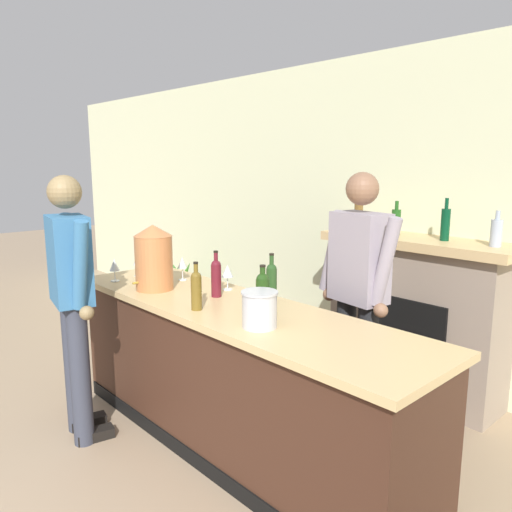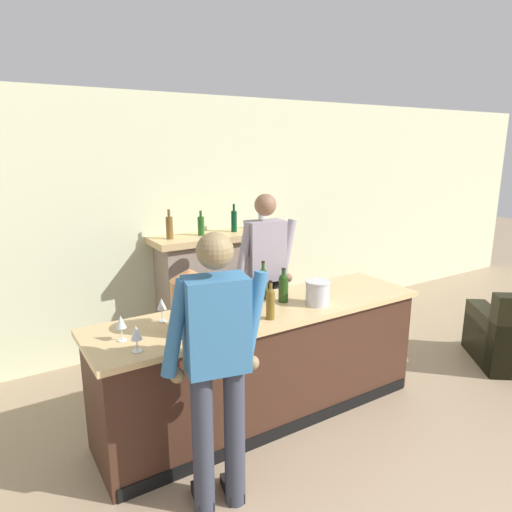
% 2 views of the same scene
% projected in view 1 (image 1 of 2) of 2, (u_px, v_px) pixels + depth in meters
% --- Properties ---
extents(wall_back_panel, '(12.00, 0.07, 2.75)m').
position_uv_depth(wall_back_panel, '(421.00, 219.00, 4.09)').
color(wall_back_panel, beige).
rests_on(wall_back_panel, ground_plane).
extents(bar_counter, '(2.80, 0.74, 0.95)m').
position_uv_depth(bar_counter, '(233.00, 376.00, 3.22)').
color(bar_counter, '#3E2419').
rests_on(bar_counter, ground_plane).
extents(fireplace_stone, '(1.51, 0.52, 1.58)m').
position_uv_depth(fireplace_stone, '(415.00, 315.00, 3.95)').
color(fireplace_stone, gray).
rests_on(fireplace_stone, ground_plane).
extents(potted_plant_corner, '(0.42, 0.42, 0.74)m').
position_uv_depth(potted_plant_corner, '(176.00, 291.00, 5.93)').
color(potted_plant_corner, '#4E503A').
rests_on(potted_plant_corner, ground_plane).
extents(person_customer, '(0.65, 0.36, 1.76)m').
position_uv_depth(person_customer, '(73.00, 297.00, 3.23)').
color(person_customer, '#353947').
rests_on(person_customer, ground_plane).
extents(person_bartender, '(0.65, 0.34, 1.78)m').
position_uv_depth(person_bartender, '(358.00, 295.00, 3.25)').
color(person_bartender, black).
rests_on(person_bartender, ground_plane).
extents(copper_dispenser, '(0.27, 0.31, 0.46)m').
position_uv_depth(copper_dispenser, '(154.00, 257.00, 3.50)').
color(copper_dispenser, '#C67744').
rests_on(copper_dispenser, bar_counter).
extents(ice_bucket_steel, '(0.20, 0.20, 0.20)m').
position_uv_depth(ice_bucket_steel, '(260.00, 309.00, 2.71)').
color(ice_bucket_steel, silver).
rests_on(ice_bucket_steel, bar_counter).
extents(wine_bottle_riesling_slim, '(0.07, 0.07, 0.33)m').
position_uv_depth(wine_bottle_riesling_slim, '(271.00, 282.00, 3.16)').
color(wine_bottle_riesling_slim, '#24461D').
rests_on(wine_bottle_riesling_slim, bar_counter).
extents(wine_bottle_burgundy_dark, '(0.07, 0.07, 0.31)m').
position_uv_depth(wine_bottle_burgundy_dark, '(216.00, 276.00, 3.32)').
color(wine_bottle_burgundy_dark, maroon).
rests_on(wine_bottle_burgundy_dark, bar_counter).
extents(wine_bottle_cabernet_heavy, '(0.07, 0.07, 0.30)m').
position_uv_depth(wine_bottle_cabernet_heavy, '(196.00, 289.00, 3.03)').
color(wine_bottle_cabernet_heavy, brown).
rests_on(wine_bottle_cabernet_heavy, bar_counter).
extents(wine_bottle_port_short, '(0.08, 0.08, 0.29)m').
position_uv_depth(wine_bottle_port_short, '(263.00, 291.00, 2.98)').
color(wine_bottle_port_short, '#1F3F14').
rests_on(wine_bottle_port_short, bar_counter).
extents(wine_glass_near_bucket, '(0.07, 0.07, 0.17)m').
position_uv_depth(wine_glass_near_bucket, '(114.00, 266.00, 3.76)').
color(wine_glass_near_bucket, silver).
rests_on(wine_glass_near_bucket, bar_counter).
extents(wine_glass_back_row, '(0.07, 0.07, 0.18)m').
position_uv_depth(wine_glass_back_row, '(138.00, 260.00, 3.93)').
color(wine_glass_back_row, silver).
rests_on(wine_glass_back_row, bar_counter).
extents(wine_glass_front_left, '(0.07, 0.07, 0.18)m').
position_uv_depth(wine_glass_front_left, '(182.00, 264.00, 3.79)').
color(wine_glass_front_left, silver).
rests_on(wine_glass_front_left, bar_counter).
extents(wine_glass_by_dispenser, '(0.08, 0.08, 0.18)m').
position_uv_depth(wine_glass_by_dispenser, '(227.00, 272.00, 3.50)').
color(wine_glass_by_dispenser, silver).
rests_on(wine_glass_by_dispenser, bar_counter).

